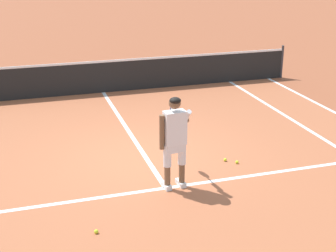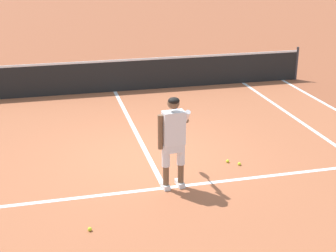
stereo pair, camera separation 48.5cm
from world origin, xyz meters
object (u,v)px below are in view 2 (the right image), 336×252
tennis_player (173,136)px  tennis_ball_mid_court (239,164)px  tennis_ball_by_baseline (228,161)px  tennis_ball_near_feet (90,229)px

tennis_player → tennis_ball_mid_court: bearing=21.1°
tennis_player → tennis_ball_mid_court: tennis_player is taller
tennis_ball_by_baseline → tennis_ball_mid_court: same height
tennis_ball_near_feet → tennis_ball_by_baseline: 3.49m
tennis_ball_mid_court → tennis_ball_by_baseline: bearing=135.5°
tennis_ball_mid_court → tennis_ball_near_feet: bearing=-151.6°
tennis_player → tennis_ball_by_baseline: (1.33, 0.76, -0.96)m
tennis_ball_near_feet → tennis_ball_mid_court: bearing=28.4°
tennis_ball_near_feet → tennis_ball_by_baseline: bearing=32.4°
tennis_player → tennis_ball_near_feet: size_ratio=25.95×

